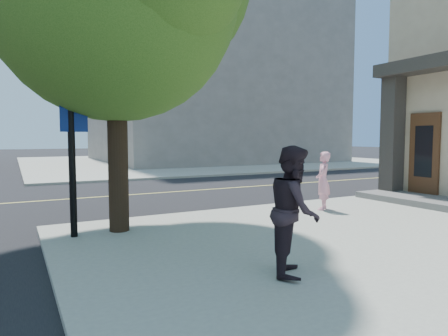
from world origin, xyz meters
TOP-DOWN VIEW (x-y plane):
  - ground at (0.00, 0.00)m, footprint 140.00×140.00m
  - road_ew at (0.00, 4.50)m, footprint 140.00×9.00m
  - sidewalk_ne at (13.50, 21.50)m, footprint 29.00×25.00m
  - filler_ne at (14.00, 22.00)m, footprint 18.00×16.00m
  - man_on_phone at (5.90, -1.41)m, footprint 0.67×0.65m
  - pedestrian at (2.06, -5.05)m, footprint 1.09×1.12m

SIDE VIEW (x-z plane):
  - ground at x=0.00m, z-range 0.00..0.00m
  - road_ew at x=0.00m, z-range 0.00..0.01m
  - sidewalk_ne at x=13.50m, z-range 0.00..0.12m
  - man_on_phone at x=5.90m, z-range 0.12..1.68m
  - pedestrian at x=2.06m, z-range 0.12..1.94m
  - filler_ne at x=14.00m, z-range 0.12..14.12m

